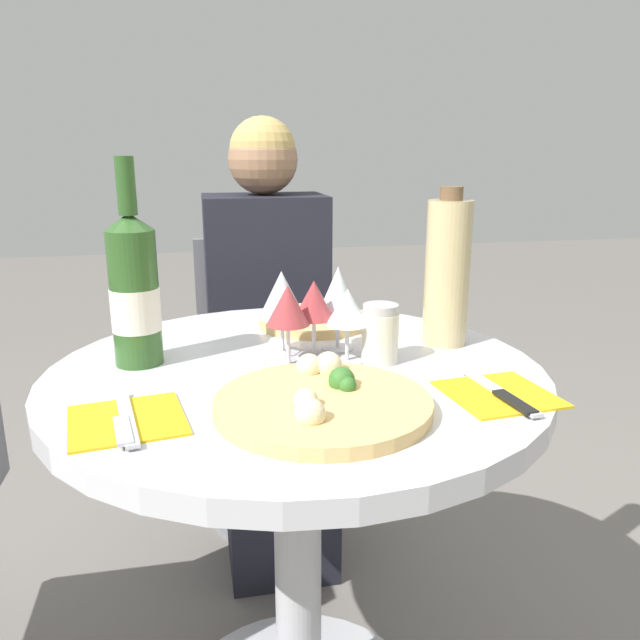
{
  "coord_description": "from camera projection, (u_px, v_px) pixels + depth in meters",
  "views": [
    {
      "loc": [
        -0.16,
        -0.98,
        1.09
      ],
      "look_at": [
        0.03,
        -0.07,
        0.84
      ],
      "focal_mm": 35.0,
      "sensor_mm": 36.0,
      "label": 1
    }
  ],
  "objects": [
    {
      "name": "wine_glass_back_left",
      "position": [
        282.0,
        295.0,
        1.1
      ],
      "size": [
        0.08,
        0.08,
        0.15
      ],
      "color": "silver",
      "rests_on": "dining_table"
    },
    {
      "name": "wine_glass_front_left",
      "position": [
        288.0,
        307.0,
        1.03
      ],
      "size": [
        0.07,
        0.07,
        0.14
      ],
      "color": "silver",
      "rests_on": "dining_table"
    },
    {
      "name": "tall_carafe",
      "position": [
        447.0,
        272.0,
        1.15
      ],
      "size": [
        0.08,
        0.08,
        0.29
      ],
      "color": "tan",
      "rests_on": "dining_table"
    },
    {
      "name": "wine_glass_back_right",
      "position": [
        338.0,
        290.0,
        1.12
      ],
      "size": [
        0.06,
        0.06,
        0.15
      ],
      "color": "silver",
      "rests_on": "dining_table"
    },
    {
      "name": "place_setting_left",
      "position": [
        127.0,
        420.0,
        0.84
      ],
      "size": [
        0.17,
        0.19,
        0.01
      ],
      "color": "gold",
      "rests_on": "dining_table"
    },
    {
      "name": "dining_table",
      "position": [
        297.0,
        469.0,
        1.1
      ],
      "size": [
        0.83,
        0.83,
        0.74
      ],
      "color": "#B2B2B7",
      "rests_on": "ground_plane"
    },
    {
      "name": "pizza_small_far",
      "position": [
        317.0,
        318.0,
        1.31
      ],
      "size": [
        0.23,
        0.23,
        0.05
      ],
      "color": "#DBB26B",
      "rests_on": "dining_table"
    },
    {
      "name": "place_setting_right",
      "position": [
        500.0,
        394.0,
        0.93
      ],
      "size": [
        0.16,
        0.19,
        0.01
      ],
      "color": "gold",
      "rests_on": "dining_table"
    },
    {
      "name": "chair_behind_diner",
      "position": [
        266.0,
        382.0,
        1.88
      ],
      "size": [
        0.39,
        0.39,
        0.84
      ],
      "rotation": [
        0.0,
        0.0,
        3.14
      ],
      "color": "slate",
      "rests_on": "ground_plane"
    },
    {
      "name": "pizza_large",
      "position": [
        323.0,
        401.0,
        0.88
      ],
      "size": [
        0.31,
        0.31,
        0.05
      ],
      "color": "#DBB26B",
      "rests_on": "dining_table"
    },
    {
      "name": "sugar_shaker",
      "position": [
        379.0,
        333.0,
        1.07
      ],
      "size": [
        0.06,
        0.06,
        0.1
      ],
      "color": "silver",
      "rests_on": "dining_table"
    },
    {
      "name": "wine_glass_center",
      "position": [
        314.0,
        302.0,
        1.08
      ],
      "size": [
        0.07,
        0.07,
        0.14
      ],
      "color": "silver",
      "rests_on": "dining_table"
    },
    {
      "name": "wine_glass_front_right",
      "position": [
        347.0,
        309.0,
        1.05
      ],
      "size": [
        0.07,
        0.07,
        0.13
      ],
      "color": "silver",
      "rests_on": "dining_table"
    },
    {
      "name": "wine_bottle",
      "position": [
        134.0,
        291.0,
        1.04
      ],
      "size": [
        0.08,
        0.08,
        0.34
      ],
      "color": "#2D5623",
      "rests_on": "dining_table"
    },
    {
      "name": "seated_diner",
      "position": [
        271.0,
        361.0,
        1.71
      ],
      "size": [
        0.33,
        0.47,
        1.18
      ],
      "rotation": [
        0.0,
        0.0,
        3.14
      ],
      "color": "black",
      "rests_on": "ground_plane"
    }
  ]
}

